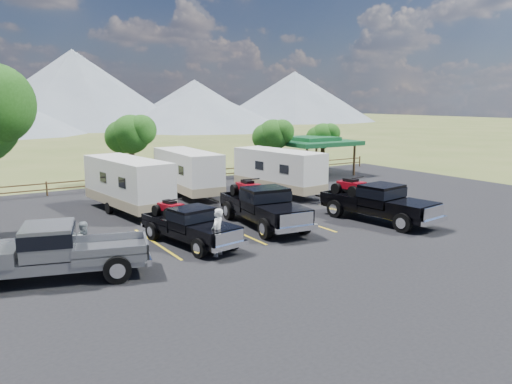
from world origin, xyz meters
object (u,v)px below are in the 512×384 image
rig_center (263,205)px  trailer_center (187,173)px  person_a (218,232)px  pavilion (312,142)px  trailer_left (128,184)px  rig_right (377,201)px  person_b (85,244)px  trailer_right (279,171)px  rig_left (189,224)px  pickup_silver (54,251)px

rig_center → trailer_center: bearing=95.2°
rig_center → person_a: rig_center is taller
rig_center → trailer_center: (0.13, 9.24, 0.49)m
pavilion → trailer_left: 19.06m
rig_right → person_b: rig_right is taller
trailer_center → trailer_right: bearing=-24.9°
rig_left → person_b: size_ratio=3.33×
trailer_left → pickup_silver: size_ratio=1.26×
rig_left → pickup_silver: pickup_silver is taller
rig_center → trailer_center: trailer_center is taller
trailer_right → pickup_silver: size_ratio=1.25×
rig_left → rig_right: (10.05, -1.29, 0.15)m
rig_right → trailer_right: 8.83m
pavilion → rig_right: pavilion is taller
rig_right → person_a: 9.83m
rig_left → trailer_center: (4.61, 10.27, 0.67)m
rig_center → trailer_right: bearing=55.9°
rig_center → trailer_left: bearing=131.4°
rig_left → trailer_left: trailer_left is taller
person_b → rig_right: bearing=-21.1°
trailer_left → trailer_center: bearing=21.3°
pavilion → rig_right: (-7.73, -15.12, -1.70)m
trailer_center → person_a: 13.18m
pavilion → trailer_center: (-13.17, -3.55, -1.19)m
trailer_left → rig_left: bearing=-95.6°
rig_left → rig_right: bearing=-17.7°
pavilion → trailer_center: pavilion is taller
rig_center → person_a: (-4.23, -3.18, -0.09)m
trailer_right → pickup_silver: trailer_right is taller
trailer_center → person_a: (-4.36, -12.43, -0.58)m
trailer_left → person_b: 9.34m
pavilion → trailer_right: bearing=-141.2°
rig_left → pickup_silver: (-5.82, -1.50, 0.14)m
person_b → pickup_silver: bearing=-162.9°
rig_center → person_a: 5.30m
rig_left → trailer_right: 12.48m
trailer_right → pickup_silver: bearing=-157.6°
rig_right → trailer_center: trailer_center is taller
rig_right → trailer_center: size_ratio=0.79×
trailer_center → person_b: size_ratio=4.95×
pickup_silver → person_a: size_ratio=3.53×
rig_left → person_b: rig_left is taller
trailer_right → person_a: size_ratio=4.40×
trailer_center → pickup_silver: 15.74m
pickup_silver → person_b: (1.26, 0.90, -0.16)m
trailer_left → trailer_right: (10.16, -0.13, -0.02)m
rig_center → trailer_center: 9.26m
person_b → pavilion: bearing=14.5°
trailer_right → rig_center: bearing=-137.5°
trailer_center → pickup_silver: trailer_center is taller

